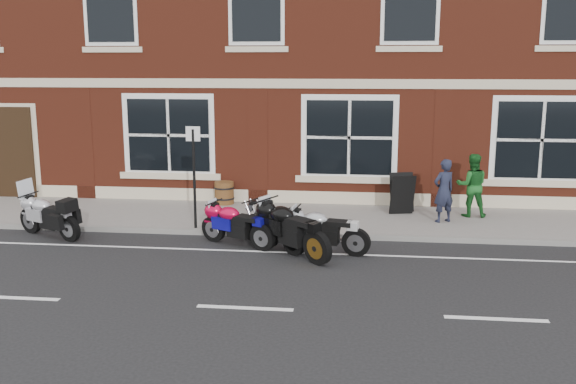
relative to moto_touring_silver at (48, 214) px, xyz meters
name	(u,v)px	position (x,y,z in m)	size (l,w,h in m)	color
ground	(271,255)	(5.29, -0.83, -0.53)	(80.00, 80.00, 0.00)	black
sidewalk	(287,218)	(5.29, 2.17, -0.47)	(30.00, 3.00, 0.12)	slate
kerb	(279,234)	(5.29, 0.59, -0.47)	(30.00, 0.16, 0.12)	slate
pub_building	(312,3)	(5.29, 9.67, 5.47)	(24.00, 12.00, 12.00)	maroon
moto_touring_silver	(48,214)	(0.00, 0.00, 0.00)	(1.83, 0.98, 1.30)	black
moto_sport_red	(237,224)	(4.45, -0.24, -0.03)	(1.78, 0.98, 0.87)	black
moto_sport_black	(291,227)	(5.70, -0.80, 0.06)	(1.79, 1.64, 1.03)	black
moto_sport_silver	(323,229)	(6.36, -0.54, -0.02)	(1.95, 0.56, 0.89)	black
moto_naked_black	(272,224)	(5.24, -0.28, -0.01)	(1.56, 1.48, 0.91)	black
pedestrian_left	(444,191)	(9.14, 1.98, 0.37)	(0.57, 0.37, 1.56)	#1B1E30
pedestrian_right	(472,185)	(9.91, 2.66, 0.39)	(0.78, 0.61, 1.60)	#18551F
a_board_sign	(402,194)	(8.19, 2.81, 0.11)	(0.62, 0.41, 1.04)	black
barrel_planter	(224,193)	(3.39, 3.39, -0.10)	(0.55, 0.55, 0.62)	#4A2913
parking_sign	(194,170)	(3.28, 0.72, 0.97)	(0.34, 0.06, 2.40)	black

